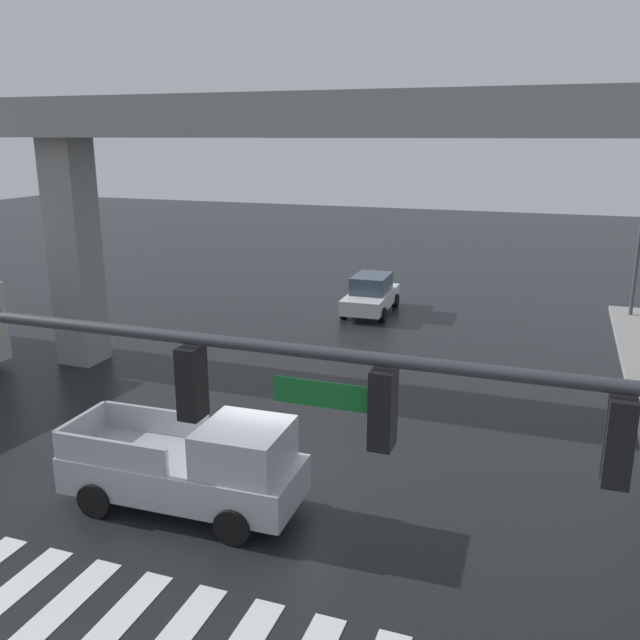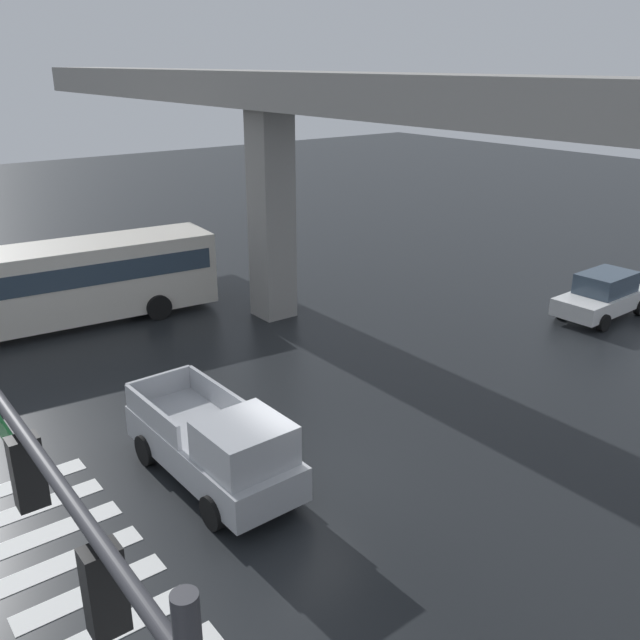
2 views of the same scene
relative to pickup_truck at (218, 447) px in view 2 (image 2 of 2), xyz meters
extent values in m
plane|color=black|center=(1.04, 1.61, -0.99)|extent=(120.00, 120.00, 0.00)
cube|color=silver|center=(-2.81, -3.63, -0.98)|extent=(0.55, 2.80, 0.01)
cube|color=silver|center=(-1.71, -3.63, -0.98)|extent=(0.55, 2.80, 0.01)
cube|color=silver|center=(-0.61, -3.63, -0.98)|extent=(0.55, 2.80, 0.01)
cube|color=silver|center=(0.49, -3.63, -0.98)|extent=(0.55, 2.80, 0.01)
cube|color=silver|center=(1.59, -3.63, -0.98)|extent=(0.55, 2.80, 0.01)
cube|color=silver|center=(2.69, -3.63, -0.98)|extent=(0.55, 2.80, 0.01)
cube|color=gray|center=(1.04, 7.34, 7.29)|extent=(58.03, 2.58, 1.20)
cube|color=gray|center=(-8.73, 7.34, 2.85)|extent=(1.30, 1.30, 7.67)
cube|color=#A8AAAF|center=(-0.30, -0.01, -0.21)|extent=(5.15, 2.03, 0.80)
cube|color=#A8AAAF|center=(1.15, 0.03, 0.64)|extent=(1.75, 1.79, 0.90)
cube|color=#3F5160|center=(1.62, 0.04, 0.64)|extent=(0.14, 1.67, 0.77)
cube|color=#A8AAAF|center=(-1.47, 0.84, 0.49)|extent=(2.65, 0.17, 0.60)
cube|color=#A8AAAF|center=(-1.42, -0.91, 0.49)|extent=(2.65, 0.17, 0.60)
cube|color=#A8AAAF|center=(-2.80, -0.07, 0.49)|extent=(0.15, 1.75, 0.60)
cylinder|color=black|center=(1.26, 0.94, -0.61)|extent=(0.77, 0.30, 0.76)
cylinder|color=black|center=(1.30, -0.87, -0.61)|extent=(0.77, 0.30, 0.76)
cylinder|color=black|center=(-1.90, 0.85, -0.61)|extent=(0.77, 0.30, 0.76)
cylinder|color=black|center=(-1.86, -0.95, -0.61)|extent=(0.77, 0.30, 0.76)
cube|color=beige|center=(-12.46, 0.76, 0.65)|extent=(3.51, 10.99, 2.70)
cube|color=#2D3D4C|center=(-12.46, 0.76, 1.12)|extent=(3.49, 10.45, 0.76)
cylinder|color=black|center=(-10.96, 3.60, -0.51)|extent=(0.44, 0.99, 0.96)
cylinder|color=black|center=(-13.40, 3.83, -0.51)|extent=(0.44, 0.99, 0.96)
cube|color=silver|center=(-0.95, 17.17, -0.35)|extent=(1.89, 4.35, 0.64)
cube|color=#384756|center=(-0.95, 17.27, 0.35)|extent=(1.56, 2.28, 0.76)
cylinder|color=black|center=(-0.04, 15.87, -0.67)|extent=(0.26, 0.65, 0.64)
cylinder|color=black|center=(-1.77, 15.81, -0.67)|extent=(0.26, 0.65, 0.64)
cylinder|color=black|center=(-0.13, 18.53, -0.67)|extent=(0.26, 0.65, 0.64)
cylinder|color=black|center=(-1.85, 18.48, -0.67)|extent=(0.26, 0.65, 0.64)
cylinder|color=#38383D|center=(4.78, -5.04, 4.61)|extent=(8.60, 0.14, 0.14)
cube|color=black|center=(7.48, -5.04, 4.09)|extent=(0.24, 0.32, 0.84)
sphere|color=red|center=(7.48, -5.04, 4.35)|extent=(0.17, 0.17, 0.17)
cube|color=black|center=(5.28, -5.04, 4.09)|extent=(0.24, 0.32, 0.84)
sphere|color=red|center=(5.28, -5.04, 4.35)|extent=(0.17, 0.17, 0.17)
cube|color=#19722D|center=(4.64, -5.04, 4.16)|extent=(1.10, 0.04, 0.28)
camera|label=1|loc=(6.81, -11.20, 6.76)|focal=37.75mm
camera|label=2|loc=(12.16, -6.37, 8.19)|focal=38.55mm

